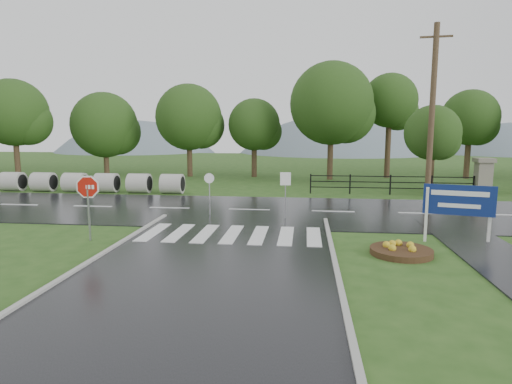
# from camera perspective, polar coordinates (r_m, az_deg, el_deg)

# --- Properties ---
(ground) EXTENTS (120.00, 120.00, 0.00)m
(ground) POSITION_cam_1_polar(r_m,az_deg,el_deg) (11.21, -7.67, -12.02)
(ground) COLOR #2A4E1A
(ground) RESTS_ON ground
(main_road) EXTENTS (90.00, 8.00, 0.04)m
(main_road) POSITION_cam_1_polar(r_m,az_deg,el_deg) (20.72, -0.89, -2.48)
(main_road) COLOR black
(main_road) RESTS_ON ground
(walkway) EXTENTS (2.20, 11.00, 0.04)m
(walkway) POSITION_cam_1_polar(r_m,az_deg,el_deg) (15.82, 28.26, -6.90)
(walkway) COLOR #242427
(walkway) RESTS_ON ground
(crosswalk) EXTENTS (6.50, 2.80, 0.02)m
(crosswalk) POSITION_cam_1_polar(r_m,az_deg,el_deg) (15.87, -3.23, -5.62)
(crosswalk) COLOR silver
(crosswalk) RESTS_ON ground
(pillar_west) EXTENTS (1.00, 1.00, 2.24)m
(pillar_west) POSITION_cam_1_polar(r_m,az_deg,el_deg) (28.28, 28.02, 1.86)
(pillar_west) COLOR gray
(pillar_west) RESTS_ON ground
(fence_west) EXTENTS (9.58, 0.08, 1.20)m
(fence_west) POSITION_cam_1_polar(r_m,az_deg,el_deg) (26.86, 17.48, 1.18)
(fence_west) COLOR black
(fence_west) RESTS_ON ground
(hills) EXTENTS (102.00, 48.00, 48.00)m
(hills) POSITION_cam_1_polar(r_m,az_deg,el_deg) (77.65, 7.02, -6.22)
(hills) COLOR slate
(hills) RESTS_ON ground
(treeline) EXTENTS (83.20, 5.20, 10.00)m
(treeline) POSITION_cam_1_polar(r_m,az_deg,el_deg) (34.44, 3.79, 1.83)
(treeline) COLOR #1F3E13
(treeline) RESTS_ON ground
(culvert_pipes) EXTENTS (13.90, 1.20, 1.20)m
(culvert_pipes) POSITION_cam_1_polar(r_m,az_deg,el_deg) (29.17, -22.98, 1.20)
(culvert_pipes) COLOR #9E9B93
(culvert_pipes) RESTS_ON ground
(stop_sign) EXTENTS (1.09, 0.15, 2.46)m
(stop_sign) POSITION_cam_1_polar(r_m,az_deg,el_deg) (15.97, -21.51, -0.03)
(stop_sign) COLOR #939399
(stop_sign) RESTS_ON ground
(estate_billboard) EXTENTS (2.24, 0.61, 2.01)m
(estate_billboard) POSITION_cam_1_polar(r_m,az_deg,el_deg) (16.25, 25.42, -1.34)
(estate_billboard) COLOR silver
(estate_billboard) RESTS_ON ground
(flower_bed) EXTENTS (1.92, 1.92, 0.38)m
(flower_bed) POSITION_cam_1_polar(r_m,az_deg,el_deg) (14.25, 18.80, -7.34)
(flower_bed) COLOR #332111
(flower_bed) RESTS_ON ground
(reg_sign_small) EXTENTS (0.46, 0.06, 2.07)m
(reg_sign_small) POSITION_cam_1_polar(r_m,az_deg,el_deg) (18.46, 3.95, 0.80)
(reg_sign_small) COLOR #939399
(reg_sign_small) RESTS_ON ground
(reg_sign_round) EXTENTS (0.45, 0.08, 1.95)m
(reg_sign_round) POSITION_cam_1_polar(r_m,az_deg,el_deg) (19.35, -6.23, 0.48)
(reg_sign_round) COLOR #939399
(reg_sign_round) RESTS_ON ground
(utility_pole_east) EXTENTS (1.73, 0.32, 9.75)m
(utility_pole_east) POSITION_cam_1_polar(r_m,az_deg,el_deg) (26.67, 22.42, 10.01)
(utility_pole_east) COLOR #473523
(utility_pole_east) RESTS_ON ground
(entrance_tree_left) EXTENTS (3.39, 3.39, 5.39)m
(entrance_tree_left) POSITION_cam_1_polar(r_m,az_deg,el_deg) (28.75, 22.46, 7.25)
(entrance_tree_left) COLOR #3D2B1C
(entrance_tree_left) RESTS_ON ground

